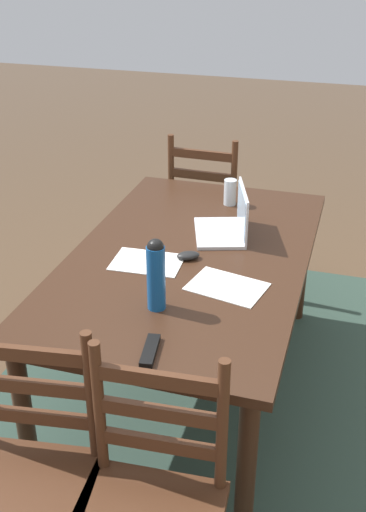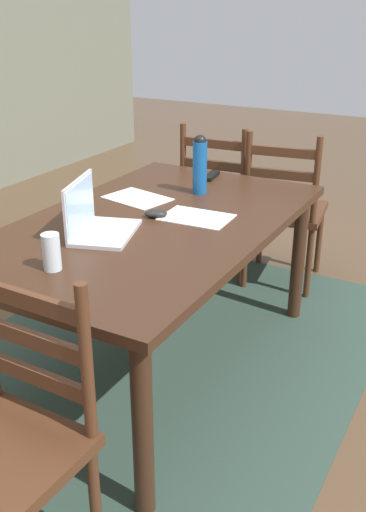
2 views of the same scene
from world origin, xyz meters
The scene contains 12 objects.
ground_plane centered at (0.00, 0.00, 0.00)m, with size 14.00×14.00×0.00m, color brown.
area_rug centered at (0.00, 0.00, 0.00)m, with size 2.68×1.86×0.01m, color #2D4238.
dining_table centered at (0.00, 0.00, 0.65)m, with size 1.70×1.02×0.73m.
chair_left_near centered at (-1.14, -0.20, 0.46)m, with size 0.45×0.45×0.95m.
chair_right_near centered at (1.14, -0.21, 0.46)m, with size 0.50×0.50×0.95m.
laptop centered at (-0.25, 0.12, 0.79)m, with size 0.37×0.31×0.23m.
water_bottle centered at (0.45, 0.00, 0.88)m, with size 0.07×0.07×0.29m.
drinking_glass centered at (-0.60, 0.04, 0.80)m, with size 0.06×0.06×0.13m, color silver.
computer_mouse centered at (0.04, 0.01, 0.75)m, with size 0.06×0.10×0.03m, color black.
tv_remote centered at (0.72, 0.07, 0.74)m, with size 0.04×0.17×0.02m, color black.
paper_stack_left centered at (0.22, 0.22, 0.73)m, with size 0.21×0.30×0.00m, color white.
paper_stack_right centered at (0.12, -0.15, 0.73)m, with size 0.21×0.30×0.00m, color white.
Camera 1 is at (2.31, 0.66, 2.00)m, focal length 43.54 mm.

